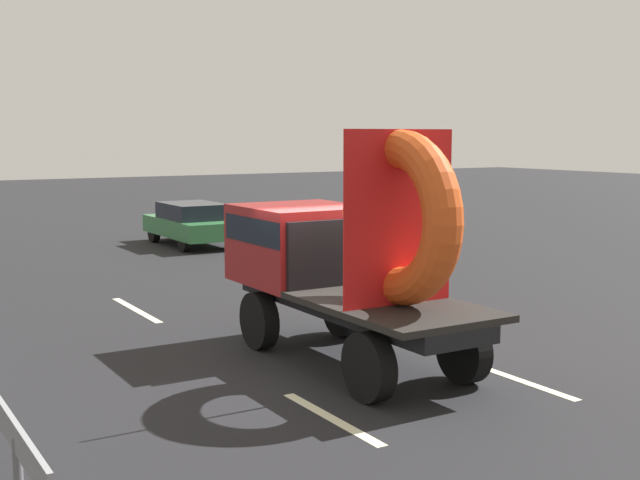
{
  "coord_description": "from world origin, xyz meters",
  "views": [
    {
      "loc": [
        -7.1,
        -10.94,
        3.65
      ],
      "look_at": [
        -0.02,
        0.8,
        1.9
      ],
      "focal_mm": 46.1,
      "sensor_mm": 36.0,
      "label": 1
    }
  ],
  "objects": [
    {
      "name": "distant_sedan",
      "position": [
        3.28,
        14.56,
        0.76
      ],
      "size": [
        1.87,
        4.36,
        1.42
      ],
      "color": "black",
      "rests_on": "ground_plane"
    },
    {
      "name": "lane_dash_left_far",
      "position": [
        -1.67,
        5.56,
        0.0
      ],
      "size": [
        0.16,
        2.82,
        0.01
      ],
      "primitive_type": "cube",
      "rotation": [
        0.0,
        0.0,
        1.57
      ],
      "color": "beige",
      "rests_on": "ground_plane"
    },
    {
      "name": "ground_plane",
      "position": [
        0.0,
        0.0,
        0.0
      ],
      "size": [
        120.0,
        120.0,
        0.0
      ],
      "primitive_type": "plane",
      "color": "black"
    },
    {
      "name": "lane_dash_left_near",
      "position": [
        -1.67,
        -2.22,
        0.0
      ],
      "size": [
        0.16,
        2.31,
        0.01
      ],
      "primitive_type": "cube",
      "rotation": [
        0.0,
        0.0,
        1.57
      ],
      "color": "beige",
      "rests_on": "ground_plane"
    },
    {
      "name": "flatbed_truck",
      "position": [
        -0.02,
        0.25,
        1.76
      ],
      "size": [
        2.02,
        5.35,
        3.74
      ],
      "color": "black",
      "rests_on": "ground_plane"
    },
    {
      "name": "lane_dash_right_far",
      "position": [
        1.63,
        5.53,
        0.0
      ],
      "size": [
        0.16,
        2.02,
        0.01
      ],
      "primitive_type": "cube",
      "rotation": [
        0.0,
        0.0,
        1.57
      ],
      "color": "beige",
      "rests_on": "ground_plane"
    },
    {
      "name": "lane_dash_right_near",
      "position": [
        1.63,
        -2.0,
        0.0
      ],
      "size": [
        0.16,
        2.79,
        0.01
      ],
      "primitive_type": "cube",
      "rotation": [
        0.0,
        0.0,
        1.57
      ],
      "color": "beige",
      "rests_on": "ground_plane"
    }
  ]
}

